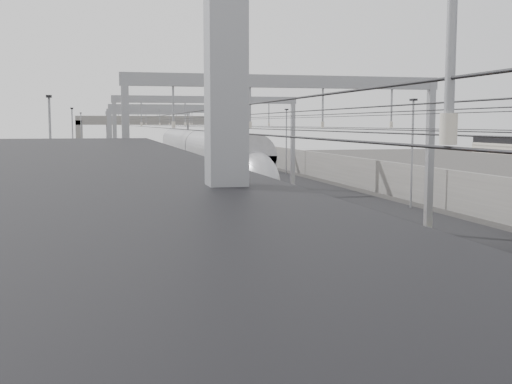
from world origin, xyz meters
TOP-DOWN VIEW (x-y plane):
  - platform_left at (-8.00, 45.00)m, footprint 4.00×120.00m
  - platform_right at (8.00, 45.00)m, footprint 4.00×120.00m
  - tracks at (0.00, 45.00)m, footprint 11.40×140.00m
  - overhead_line at (0.00, 51.62)m, footprint 13.00×140.00m
  - canopy_left at (-8.02, 2.99)m, footprint 4.40×30.00m
  - overbridge at (0.00, 100.00)m, footprint 22.00×2.20m
  - wall_left at (-11.20, 45.00)m, footprint 0.30×120.00m
  - wall_right at (11.20, 45.00)m, footprint 0.30×120.00m
  - train at (1.50, 53.06)m, footprint 2.57×46.81m
  - signal_green at (-5.20, 73.74)m, footprint 0.32×0.32m
  - signal_red_near at (3.20, 66.89)m, footprint 0.32×0.32m
  - signal_red_far at (5.40, 75.06)m, footprint 0.32×0.32m

SIDE VIEW (x-z plane):
  - tracks at x=0.00m, z-range -0.05..0.15m
  - platform_left at x=-8.00m, z-range 0.00..1.00m
  - platform_right at x=8.00m, z-range 0.00..1.00m
  - wall_left at x=-11.20m, z-range 0.00..3.20m
  - wall_right at x=11.20m, z-range 0.00..3.20m
  - train at x=1.50m, z-range -0.03..4.04m
  - signal_green at x=-5.20m, z-range 0.68..4.15m
  - signal_red_near at x=3.20m, z-range 0.68..4.15m
  - signal_red_far at x=5.40m, z-range 0.68..4.15m
  - canopy_left at x=-8.02m, z-range 2.97..7.21m
  - overbridge at x=0.00m, z-range 1.86..8.76m
  - overhead_line at x=0.00m, z-range 2.84..9.44m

